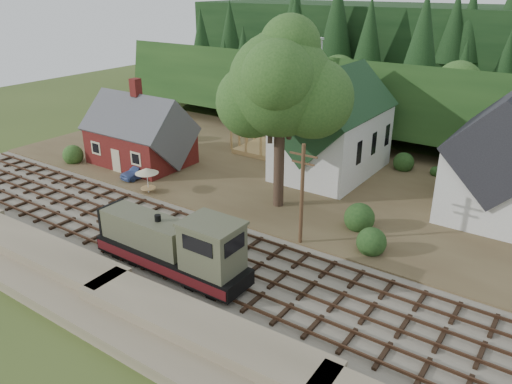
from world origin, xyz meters
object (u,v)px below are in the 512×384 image
Objects in this scene: locomotive at (175,247)px; car_green at (121,139)px; patio_set at (147,172)px; car_blue at (139,171)px.

locomotive is 30.32m from car_green.
locomotive reaches higher than patio_set.
locomotive is 14.29m from patio_set.
locomotive reaches higher than car_blue.
patio_set is at bearing 143.49° from locomotive.
car_green is (-25.02, 17.09, -1.14)m from locomotive.
locomotive is at bearing -36.51° from patio_set.
patio_set is at bearing -145.39° from car_green.
car_blue is at bearing -145.66° from car_green.
patio_set is (3.66, -2.26, 1.37)m from car_blue.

